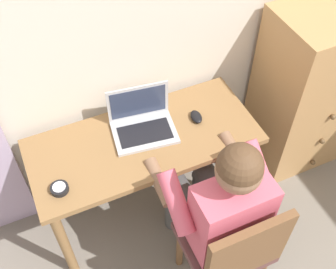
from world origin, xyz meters
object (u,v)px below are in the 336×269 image
object	(u,v)px
dresser	(308,91)
laptop	(142,122)
person_seated	(217,200)
computer_mouse	(196,117)
chair	(231,248)
desk_clock	(60,189)
desk	(145,152)

from	to	relation	value
dresser	laptop	world-z (taller)	dresser
person_seated	computer_mouse	xyz separation A→B (m)	(0.13, 0.50, 0.05)
dresser	chair	size ratio (longest dim) A/B	1.32
computer_mouse	person_seated	bearing A→B (deg)	-97.56
laptop	desk_clock	distance (m)	0.57
dresser	person_seated	distance (m)	1.10
laptop	computer_mouse	bearing A→B (deg)	-10.79
chair	desk_clock	bearing A→B (deg)	142.52
computer_mouse	dresser	bearing A→B (deg)	9.21
person_seated	computer_mouse	bearing A→B (deg)	75.13
desk_clock	person_seated	bearing A→B (deg)	-26.65
chair	person_seated	bearing A→B (deg)	89.93
laptop	chair	bearing A→B (deg)	-77.18
person_seated	laptop	world-z (taller)	person_seated
dresser	person_seated	bearing A→B (deg)	-151.23
person_seated	desk_clock	bearing A→B (deg)	153.35
dresser	laptop	size ratio (longest dim) A/B	3.14
person_seated	laptop	size ratio (longest dim) A/B	3.24
chair	laptop	world-z (taller)	laptop
dresser	desk_clock	size ratio (longest dim) A/B	12.93
chair	person_seated	world-z (taller)	person_seated
dresser	desk_clock	distance (m)	1.67
laptop	desk_clock	bearing A→B (deg)	-157.91
chair	desk_clock	xyz separation A→B (m)	(-0.69, 0.53, 0.23)
chair	computer_mouse	distance (m)	0.74
dresser	desk_clock	bearing A→B (deg)	-173.73
desk	person_seated	distance (m)	0.52
chair	person_seated	distance (m)	0.26
desk_clock	chair	bearing A→B (deg)	-37.48
desk	dresser	world-z (taller)	dresser
chair	laptop	size ratio (longest dim) A/B	2.38
dresser	desk	bearing A→B (deg)	-177.63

